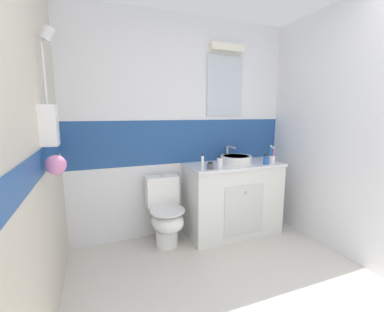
{
  "coord_description": "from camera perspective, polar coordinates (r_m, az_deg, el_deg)",
  "views": [
    {
      "loc": [
        -1.0,
        -0.4,
        1.43
      ],
      "look_at": [
        -0.11,
        1.86,
        1.02
      ],
      "focal_mm": 23.86,
      "sensor_mm": 36.0,
      "label": 1
    }
  ],
  "objects": [
    {
      "name": "ground_plane",
      "position": [
        2.38,
        9.43,
        -28.14
      ],
      "size": [
        3.2,
        3.48,
        0.04
      ],
      "primitive_type": "cube",
      "color": "beige"
    },
    {
      "name": "wall_back_tiled",
      "position": [
        3.02,
        -1.99,
        6.33
      ],
      "size": [
        3.2,
        0.2,
        2.5
      ],
      "color": "white",
      "rests_on": "ground_plane"
    },
    {
      "name": "wall_left_shower_alcove",
      "position": [
        1.65,
        -33.61,
        1.66
      ],
      "size": [
        0.24,
        3.48,
        2.5
      ],
      "color": "beige",
      "rests_on": "ground_plane"
    },
    {
      "name": "wall_right_plain",
      "position": [
        2.84,
        34.35,
        4.28
      ],
      "size": [
        0.1,
        3.48,
        2.5
      ],
      "primitive_type": "cube",
      "color": "white",
      "rests_on": "ground_plane"
    },
    {
      "name": "vanity_cabinet",
      "position": [
        3.12,
        9.01,
        -9.3
      ],
      "size": [
        1.12,
        0.54,
        0.85
      ],
      "color": "silver",
      "rests_on": "ground_plane"
    },
    {
      "name": "sink_basin",
      "position": [
        3.05,
        9.78,
        -0.63
      ],
      "size": [
        0.36,
        0.41,
        0.18
      ],
      "color": "white",
      "rests_on": "vanity_cabinet"
    },
    {
      "name": "toilet",
      "position": [
        2.86,
        -5.91,
        -12.65
      ],
      "size": [
        0.37,
        0.5,
        0.75
      ],
      "color": "white",
      "rests_on": "ground_plane"
    },
    {
      "name": "toothbrush_cup",
      "position": [
        3.1,
        17.4,
        -0.67
      ],
      "size": [
        0.07,
        0.07,
        0.22
      ],
      "color": "white",
      "rests_on": "vanity_cabinet"
    },
    {
      "name": "soap_dispenser",
      "position": [
        2.71,
        6.23,
        -1.61
      ],
      "size": [
        0.06,
        0.06,
        0.15
      ],
      "color": "white",
      "rests_on": "vanity_cabinet"
    },
    {
      "name": "hair_gel_jar",
      "position": [
        2.68,
        4.11,
        -2.23
      ],
      "size": [
        0.07,
        0.07,
        0.08
      ],
      "color": "#4C4C51",
      "rests_on": "vanity_cabinet"
    },
    {
      "name": "lotion_bottle_short",
      "position": [
        3.03,
        16.18,
        -0.78
      ],
      "size": [
        0.06,
        0.06,
        0.12
      ],
      "color": "#2659B2",
      "rests_on": "vanity_cabinet"
    },
    {
      "name": "toothpaste_tube_upright",
      "position": [
        2.62,
        2.37,
        -1.46
      ],
      "size": [
        0.03,
        0.03,
        0.17
      ],
      "color": "white",
      "rests_on": "vanity_cabinet"
    }
  ]
}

